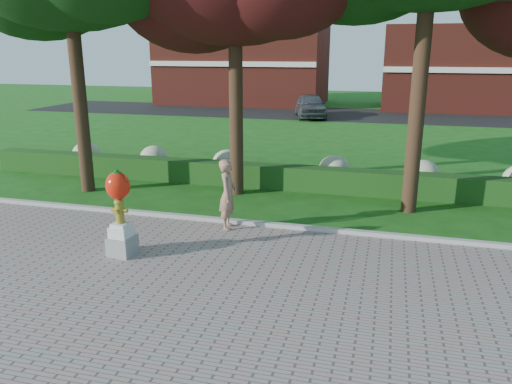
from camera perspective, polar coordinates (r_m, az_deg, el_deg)
ground at (r=10.79m, az=-1.45°, el=-9.48°), size 100.00×100.00×0.00m
curb at (r=13.44m, az=2.19°, el=-3.86°), size 40.00×0.18×0.15m
lawn_hedge at (r=17.10m, az=5.21°, el=1.58°), size 24.00×0.70×0.80m
hydrangea_row at (r=17.94m, az=7.58°, el=2.69°), size 20.10×1.10×0.99m
street at (r=37.72m, az=10.86°, el=8.68°), size 50.00×8.00×0.02m
building_left at (r=45.19m, az=-1.40°, el=14.56°), size 14.00×8.00×7.00m
building_right at (r=43.66m, az=22.54°, el=12.94°), size 12.00×8.00×6.40m
hydrant_sculpture at (r=11.74m, az=-15.32°, el=-2.05°), size 0.59×0.59×2.03m
woman at (r=13.10m, az=-3.23°, el=-0.26°), size 0.53×0.73×1.88m
parked_car at (r=35.72m, az=6.22°, el=9.82°), size 3.11×5.18×1.65m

